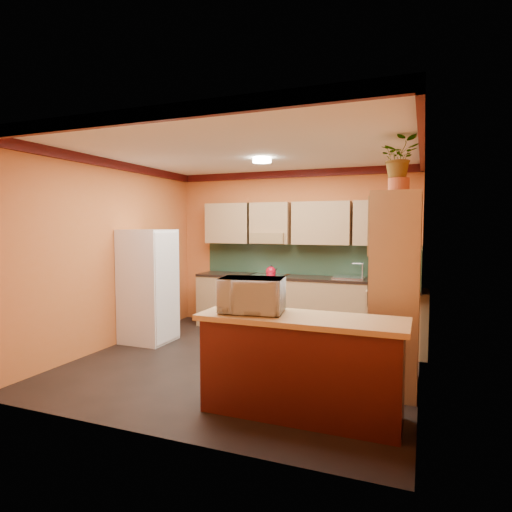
{
  "coord_description": "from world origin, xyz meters",
  "views": [
    {
      "loc": [
        2.12,
        -5.0,
        1.75
      ],
      "look_at": [
        -0.03,
        0.45,
        1.34
      ],
      "focal_mm": 30.0,
      "sensor_mm": 36.0,
      "label": 1
    }
  ],
  "objects_px": {
    "base_cabinets_back": "(302,305)",
    "stove": "(266,302)",
    "breakfast_bar": "(301,369)",
    "fridge": "(148,286)",
    "microwave": "(252,295)",
    "pantry": "(396,292)"
  },
  "relations": [
    {
      "from": "stove",
      "to": "microwave",
      "type": "height_order",
      "value": "microwave"
    },
    {
      "from": "base_cabinets_back",
      "to": "breakfast_bar",
      "type": "height_order",
      "value": "same"
    },
    {
      "from": "stove",
      "to": "pantry",
      "type": "relative_size",
      "value": 0.43
    },
    {
      "from": "base_cabinets_back",
      "to": "stove",
      "type": "relative_size",
      "value": 4.01
    },
    {
      "from": "base_cabinets_back",
      "to": "microwave",
      "type": "xyz_separation_m",
      "value": [
        0.35,
        -3.06,
        0.66
      ]
    },
    {
      "from": "microwave",
      "to": "pantry",
      "type": "bearing_deg",
      "value": 30.43
    },
    {
      "from": "stove",
      "to": "fridge",
      "type": "bearing_deg",
      "value": -133.86
    },
    {
      "from": "breakfast_bar",
      "to": "stove",
      "type": "bearing_deg",
      "value": 115.5
    },
    {
      "from": "microwave",
      "to": "base_cabinets_back",
      "type": "bearing_deg",
      "value": 87.19
    },
    {
      "from": "base_cabinets_back",
      "to": "fridge",
      "type": "bearing_deg",
      "value": -144.41
    },
    {
      "from": "base_cabinets_back",
      "to": "fridge",
      "type": "relative_size",
      "value": 2.15
    },
    {
      "from": "fridge",
      "to": "microwave",
      "type": "distance_m",
      "value": 2.87
    },
    {
      "from": "breakfast_bar",
      "to": "pantry",
      "type": "bearing_deg",
      "value": 53.7
    },
    {
      "from": "pantry",
      "to": "breakfast_bar",
      "type": "height_order",
      "value": "pantry"
    },
    {
      "from": "stove",
      "to": "fridge",
      "type": "xyz_separation_m",
      "value": [
        -1.38,
        -1.43,
        0.39
      ]
    },
    {
      "from": "pantry",
      "to": "microwave",
      "type": "relative_size",
      "value": 3.52
    },
    {
      "from": "fridge",
      "to": "breakfast_bar",
      "type": "distance_m",
      "value": 3.3
    },
    {
      "from": "base_cabinets_back",
      "to": "pantry",
      "type": "distance_m",
      "value": 2.65
    },
    {
      "from": "breakfast_bar",
      "to": "microwave",
      "type": "distance_m",
      "value": 0.82
    },
    {
      "from": "base_cabinets_back",
      "to": "fridge",
      "type": "xyz_separation_m",
      "value": [
        -2.0,
        -1.43,
        0.41
      ]
    },
    {
      "from": "fridge",
      "to": "microwave",
      "type": "xyz_separation_m",
      "value": [
        2.35,
        -1.63,
        0.25
      ]
    },
    {
      "from": "base_cabinets_back",
      "to": "stove",
      "type": "xyz_separation_m",
      "value": [
        -0.62,
        -0.0,
        0.02
      ]
    }
  ]
}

